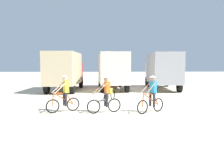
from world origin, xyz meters
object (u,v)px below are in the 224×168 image
object	(u,v)px
box_truck_cream_rv	(112,69)
box_truck_grey_hauler	(162,69)
cyclist_orange_shirt	(64,95)
cyclist_cowboy_hat	(105,95)
box_truck_tan_camper	(65,70)
bicycle_spare	(110,95)
cyclist_near_camera	(152,95)

from	to	relation	value
box_truck_cream_rv	box_truck_grey_hauler	world-z (taller)	same
cyclist_orange_shirt	cyclist_cowboy_hat	distance (m)	2.04
box_truck_cream_rv	box_truck_grey_hauler	xyz separation A→B (m)	(4.67, 0.04, 0.00)
box_truck_tan_camper	box_truck_grey_hauler	xyz separation A→B (m)	(8.89, 0.73, 0.00)
box_truck_grey_hauler	cyclist_cowboy_hat	world-z (taller)	box_truck_grey_hauler
box_truck_cream_rv	cyclist_orange_shirt	xyz separation A→B (m)	(-2.76, -10.01, -1.03)
box_truck_tan_camper	cyclist_cowboy_hat	distance (m)	10.27
cyclist_cowboy_hat	bicycle_spare	distance (m)	3.62
bicycle_spare	cyclist_orange_shirt	bearing A→B (deg)	-125.17
box_truck_tan_camper	cyclist_near_camera	size ratio (longest dim) A/B	3.76
cyclist_cowboy_hat	bicycle_spare	world-z (taller)	cyclist_cowboy_hat
cyclist_near_camera	bicycle_spare	world-z (taller)	cyclist_near_camera
box_truck_cream_rv	box_truck_grey_hauler	distance (m)	4.67
box_truck_grey_hauler	cyclist_orange_shirt	world-z (taller)	box_truck_grey_hauler
cyclist_orange_shirt	cyclist_near_camera	size ratio (longest dim) A/B	1.00
box_truck_grey_hauler	cyclist_orange_shirt	distance (m)	12.55
box_truck_tan_camper	cyclist_near_camera	xyz separation A→B (m)	(5.70, -9.69, -1.03)
box_truck_cream_rv	cyclist_near_camera	distance (m)	10.53
box_truck_cream_rv	box_truck_grey_hauler	size ratio (longest dim) A/B	1.00
box_truck_tan_camper	box_truck_grey_hauler	world-z (taller)	same
box_truck_tan_camper	cyclist_orange_shirt	world-z (taller)	box_truck_tan_camper
box_truck_cream_rv	cyclist_near_camera	size ratio (longest dim) A/B	3.77
cyclist_orange_shirt	cyclist_cowboy_hat	xyz separation A→B (m)	(2.02, -0.28, 0.00)
box_truck_tan_camper	box_truck_cream_rv	bearing A→B (deg)	9.20
box_truck_cream_rv	box_truck_tan_camper	bearing A→B (deg)	-170.80
box_truck_cream_rv	cyclist_cowboy_hat	bearing A→B (deg)	-94.16
cyclist_orange_shirt	box_truck_grey_hauler	bearing A→B (deg)	53.51
box_truck_tan_camper	box_truck_cream_rv	xyz separation A→B (m)	(4.21, 0.68, 0.00)
cyclist_orange_shirt	bicycle_spare	xyz separation A→B (m)	(2.32, 3.30, -0.45)
bicycle_spare	box_truck_grey_hauler	bearing A→B (deg)	52.88
cyclist_orange_shirt	cyclist_near_camera	bearing A→B (deg)	-4.81
cyclist_cowboy_hat	cyclist_near_camera	world-z (taller)	same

